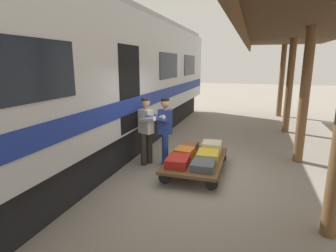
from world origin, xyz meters
The scene contains 12 objects.
ground_plane centered at (0.00, 0.00, 0.00)m, with size 60.00×60.00×0.00m, color gray.
platform_canopy centered at (-2.19, 0.00, 3.27)m, with size 3.20×17.52×3.56m.
train_car centered at (3.25, 0.00, 2.06)m, with size 3.02×17.62×4.00m.
luggage_cart centered at (0.18, -0.16, 0.29)m, with size 1.27×2.14×0.34m.
suitcase_slate_roller centered at (-0.11, 0.43, 0.42)m, with size 0.47×0.62×0.16m, color #4C515B.
suitcase_cream_canvas centered at (-0.11, -0.74, 0.47)m, with size 0.47×0.51×0.27m, color beige.
suitcase_red_plastic centered at (0.46, 0.43, 0.44)m, with size 0.46×0.63×0.20m, color #AD231E.
suitcase_yellow_case centered at (-0.11, -0.16, 0.43)m, with size 0.48×0.61×0.19m, color gold.
suitcase_brown_leather centered at (0.46, -0.74, 0.43)m, with size 0.36×0.52×0.19m, color brown.
suitcase_orange_carryall centered at (0.46, -0.16, 0.45)m, with size 0.42×0.46×0.22m, color #CC6B23.
porter_in_overalls centered at (1.04, -0.41, 0.93)m, with size 0.73×0.55×1.70m.
porter_by_door centered at (1.48, -0.30, 0.93)m, with size 0.74×0.61×1.70m.
Camera 1 is at (-1.04, 5.93, 2.55)m, focal length 29.38 mm.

